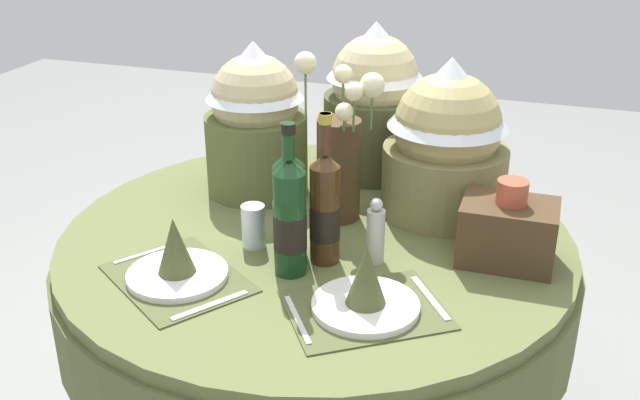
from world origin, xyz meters
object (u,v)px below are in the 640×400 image
(flower_vase, at_px, (339,156))
(wine_bottle_left, at_px, (290,217))
(gift_tub_back_left, at_px, (255,114))
(place_setting_right, at_px, (366,292))
(tumbler_near_left, at_px, (253,226))
(dining_table, at_px, (316,283))
(wine_bottle_right, at_px, (289,203))
(gift_tub_back_right, at_px, (447,135))
(woven_basket_side_right, at_px, (508,230))
(wine_bottle_centre, at_px, (325,208))
(pepper_mill, at_px, (376,233))
(place_setting_left, at_px, (176,262))
(gift_tub_back_centre, at_px, (374,95))

(flower_vase, relative_size, wine_bottle_left, 1.23)
(gift_tub_back_left, bearing_deg, place_setting_right, -48.51)
(tumbler_near_left, distance_m, gift_tub_back_left, 0.41)
(dining_table, relative_size, wine_bottle_right, 4.06)
(gift_tub_back_right, distance_m, woven_basket_side_right, 0.34)
(wine_bottle_right, bearing_deg, gift_tub_back_right, 47.37)
(wine_bottle_left, relative_size, wine_bottle_centre, 0.99)
(pepper_mill, bearing_deg, place_setting_left, -151.56)
(place_setting_right, bearing_deg, gift_tub_back_right, 82.82)
(wine_bottle_right, relative_size, gift_tub_back_right, 0.77)
(wine_bottle_left, bearing_deg, place_setting_left, -154.27)
(dining_table, distance_m, place_setting_right, 0.45)
(tumbler_near_left, bearing_deg, gift_tub_back_right, 40.26)
(gift_tub_back_right, bearing_deg, wine_bottle_centre, -121.14)
(place_setting_right, bearing_deg, woven_basket_side_right, 50.78)
(place_setting_right, relative_size, tumbler_near_left, 3.78)
(place_setting_left, height_order, flower_vase, flower_vase)
(wine_bottle_right, height_order, gift_tub_back_right, gift_tub_back_right)
(flower_vase, xyz_separation_m, tumbler_near_left, (-0.16, -0.23, -0.13))
(dining_table, bearing_deg, place_setting_left, -124.84)
(dining_table, xyz_separation_m, place_setting_right, (0.22, -0.33, 0.20))
(place_setting_right, distance_m, woven_basket_side_right, 0.43)
(place_setting_left, height_order, wine_bottle_right, wine_bottle_right)
(dining_table, distance_m, wine_bottle_left, 0.37)
(wine_bottle_centre, bearing_deg, gift_tub_back_left, 132.54)
(woven_basket_side_right, bearing_deg, wine_bottle_right, -167.01)
(wine_bottle_left, distance_m, wine_bottle_right, 0.11)
(wine_bottle_right, height_order, pepper_mill, wine_bottle_right)
(wine_bottle_right, bearing_deg, dining_table, 75.45)
(pepper_mill, xyz_separation_m, gift_tub_back_left, (-0.45, 0.32, 0.16))
(place_setting_right, distance_m, gift_tub_back_left, 0.75)
(pepper_mill, distance_m, gift_tub_back_left, 0.57)
(place_setting_right, height_order, gift_tub_back_left, gift_tub_back_left)
(tumbler_near_left, bearing_deg, wine_bottle_left, -35.31)
(gift_tub_back_right, bearing_deg, place_setting_left, -132.78)
(place_setting_left, xyz_separation_m, wine_bottle_left, (0.24, 0.12, 0.10))
(place_setting_left, relative_size, pepper_mill, 2.50)
(flower_vase, relative_size, gift_tub_back_left, 1.03)
(gift_tub_back_left, xyz_separation_m, gift_tub_back_centre, (0.29, 0.25, 0.01))
(wine_bottle_centre, height_order, gift_tub_back_right, gift_tub_back_right)
(wine_bottle_left, xyz_separation_m, gift_tub_back_left, (-0.27, 0.44, 0.09))
(wine_bottle_left, bearing_deg, gift_tub_back_right, 57.79)
(tumbler_near_left, xyz_separation_m, gift_tub_back_centre, (0.16, 0.59, 0.19))
(gift_tub_back_left, bearing_deg, dining_table, -40.21)
(flower_vase, bearing_deg, gift_tub_back_left, 158.73)
(wine_bottle_left, height_order, tumbler_near_left, wine_bottle_left)
(flower_vase, relative_size, wine_bottle_centre, 1.21)
(gift_tub_back_centre, bearing_deg, tumbler_near_left, -105.03)
(place_setting_left, xyz_separation_m, pepper_mill, (0.42, 0.23, 0.03))
(wine_bottle_left, relative_size, gift_tub_back_left, 0.84)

